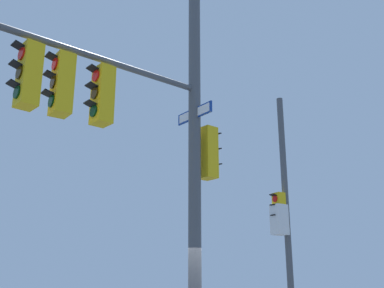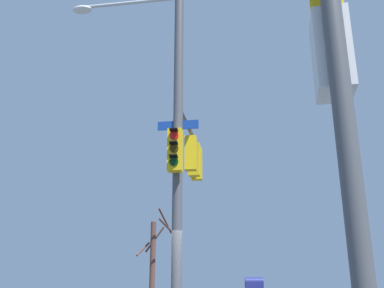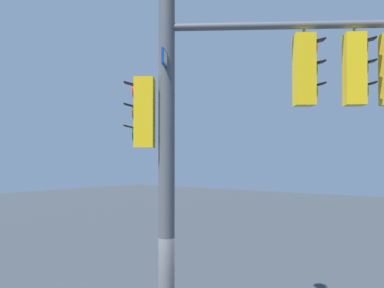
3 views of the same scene
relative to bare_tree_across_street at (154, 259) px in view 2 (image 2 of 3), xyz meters
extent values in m
cylinder|color=#4C4F54|center=(-6.31, -8.00, 2.53)|extent=(0.26, 0.26, 9.53)
cylinder|color=silver|center=(-7.17, -6.77, 7.00)|extent=(1.79, 2.52, 0.10)
ellipsoid|color=silver|center=(-8.02, -5.54, 6.92)|extent=(0.64, 0.70, 0.20)
cylinder|color=#4C4F54|center=(-4.56, -6.78, 3.57)|extent=(3.57, 2.53, 0.12)
cube|color=yellow|center=(-4.56, -6.78, 2.87)|extent=(0.46, 0.47, 1.10)
cylinder|color=red|center=(-4.42, -6.68, 3.21)|extent=(0.16, 0.19, 0.22)
cube|color=black|center=(-4.37, -6.63, 3.33)|extent=(0.26, 0.26, 0.06)
cylinder|color=#352504|center=(-4.42, -6.68, 2.87)|extent=(0.16, 0.19, 0.22)
cube|color=black|center=(-4.37, -6.63, 2.99)|extent=(0.26, 0.26, 0.06)
cylinder|color=black|center=(-4.42, -6.68, 2.53)|extent=(0.16, 0.19, 0.22)
cube|color=black|center=(-4.37, -6.63, 2.65)|extent=(0.26, 0.26, 0.06)
cylinder|color=#4C4F54|center=(-4.56, -6.78, 3.49)|extent=(0.04, 0.04, 0.15)
cube|color=yellow|center=(-3.93, -6.35, 2.87)|extent=(0.45, 0.47, 1.10)
cylinder|color=red|center=(-3.79, -6.26, 3.21)|extent=(0.14, 0.20, 0.22)
cube|color=black|center=(-3.73, -6.22, 3.33)|extent=(0.25, 0.26, 0.06)
cylinder|color=#352504|center=(-3.79, -6.26, 2.87)|extent=(0.14, 0.20, 0.22)
cube|color=black|center=(-3.73, -6.22, 2.99)|extent=(0.25, 0.26, 0.06)
cylinder|color=black|center=(-3.79, -6.26, 2.53)|extent=(0.14, 0.20, 0.22)
cube|color=black|center=(-3.73, -6.22, 2.65)|extent=(0.25, 0.26, 0.06)
cylinder|color=#4C4F54|center=(-3.93, -6.35, 3.49)|extent=(0.04, 0.04, 0.15)
cube|color=yellow|center=(-3.46, -6.02, 2.87)|extent=(0.46, 0.47, 1.10)
cylinder|color=red|center=(-3.33, -5.92, 3.21)|extent=(0.16, 0.19, 0.22)
cube|color=black|center=(-3.27, -5.87, 3.33)|extent=(0.26, 0.26, 0.06)
cylinder|color=#352504|center=(-3.33, -5.92, 2.87)|extent=(0.16, 0.19, 0.22)
cube|color=black|center=(-3.27, -5.87, 2.99)|extent=(0.26, 0.26, 0.06)
cylinder|color=black|center=(-3.33, -5.92, 2.53)|extent=(0.16, 0.19, 0.22)
cube|color=black|center=(-3.27, -5.87, 2.65)|extent=(0.26, 0.26, 0.06)
cylinder|color=#4C4F54|center=(-3.46, -6.02, 3.49)|extent=(0.04, 0.04, 0.15)
cube|color=yellow|center=(-6.60, -8.20, 2.22)|extent=(0.45, 0.47, 1.10)
cylinder|color=red|center=(-6.73, -8.30, 2.56)|extent=(0.15, 0.20, 0.22)
cube|color=black|center=(-6.79, -8.34, 2.68)|extent=(0.25, 0.26, 0.06)
cylinder|color=#352504|center=(-6.73, -8.30, 2.22)|extent=(0.15, 0.20, 0.22)
cube|color=black|center=(-6.79, -8.34, 2.34)|extent=(0.25, 0.26, 0.06)
cylinder|color=black|center=(-6.73, -8.30, 1.88)|extent=(0.15, 0.20, 0.22)
cube|color=black|center=(-6.79, -8.34, 2.00)|extent=(0.25, 0.26, 0.06)
cube|color=navy|center=(-6.31, -8.00, 3.02)|extent=(0.65, 0.92, 0.24)
cube|color=white|center=(-6.30, -7.99, 3.02)|extent=(0.57, 0.83, 0.18)
cylinder|color=#4C4F54|center=(-9.81, -13.94, 1.84)|extent=(0.21, 0.21, 8.14)
cube|color=white|center=(-9.51, -13.76, 1.55)|extent=(0.63, 0.59, 0.99)
cube|color=yellow|center=(-9.53, -13.77, 1.89)|extent=(0.43, 0.46, 1.10)
cylinder|color=red|center=(-9.39, -13.69, 2.23)|extent=(0.13, 0.21, 0.22)
cube|color=black|center=(-9.32, -13.66, 2.35)|extent=(0.24, 0.26, 0.06)
cylinder|color=#352504|center=(-9.39, -13.69, 1.89)|extent=(0.13, 0.21, 0.22)
cube|color=black|center=(-9.32, -13.66, 2.01)|extent=(0.24, 0.26, 0.06)
cylinder|color=black|center=(-9.39, -13.69, 1.55)|extent=(0.13, 0.21, 0.22)
cube|color=black|center=(-9.32, -13.66, 1.67)|extent=(0.24, 0.26, 0.06)
cube|color=navy|center=(-4.72, -9.11, -1.07)|extent=(0.47, 0.49, 0.24)
cylinder|color=navy|center=(-4.72, -9.11, -0.95)|extent=(0.47, 0.49, 0.24)
cylinder|color=brown|center=(-0.03, 0.05, -0.24)|extent=(0.26, 0.26, 3.99)
cylinder|color=brown|center=(-0.07, 0.58, 0.59)|extent=(1.13, 0.18, 0.91)
cylinder|color=brown|center=(0.20, -0.88, 1.31)|extent=(1.91, 0.56, 0.95)
cylinder|color=brown|center=(0.17, -0.55, 1.77)|extent=(1.28, 0.50, 1.10)
cylinder|color=brown|center=(0.31, 0.31, 0.96)|extent=(0.65, 0.79, 1.24)
camera|label=1|loc=(-5.66, 0.82, -0.31)|focal=42.07mm
camera|label=2|loc=(-13.68, -15.55, -0.86)|focal=39.61mm
camera|label=3|loc=(-1.22, -13.79, 1.55)|focal=46.02mm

